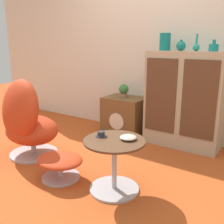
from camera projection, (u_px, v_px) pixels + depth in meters
ground_plane at (89, 171)px, 2.65m from camera, size 12.00×12.00×0.00m
wall_back at (156, 40)px, 3.50m from camera, size 6.40×0.06×2.60m
sideboard at (185, 100)px, 3.20m from camera, size 0.91×0.43×1.17m
tv_console at (125, 115)px, 3.75m from camera, size 0.57×0.44×0.51m
egg_chair at (26, 121)px, 2.91m from camera, size 0.77×0.73×0.91m
ottoman at (60, 162)px, 2.48m from camera, size 0.46×0.39×0.23m
coffee_table at (114, 162)px, 2.25m from camera, size 0.53×0.53×0.47m
vase_leftmost at (165, 42)px, 3.19m from camera, size 0.13×0.13×0.21m
vase_inner_left at (181, 46)px, 3.09m from camera, size 0.11×0.11×0.13m
vase_inner_right at (196, 47)px, 3.00m from camera, size 0.08×0.08×0.19m
vase_rightmost at (214, 47)px, 2.89m from camera, size 0.10×0.10×0.13m
potted_plant at (124, 90)px, 3.67m from camera, size 0.14×0.14×0.19m
teacup at (101, 134)px, 2.28m from camera, size 0.10×0.10×0.05m
bowl at (128, 137)px, 2.21m from camera, size 0.14×0.14×0.04m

